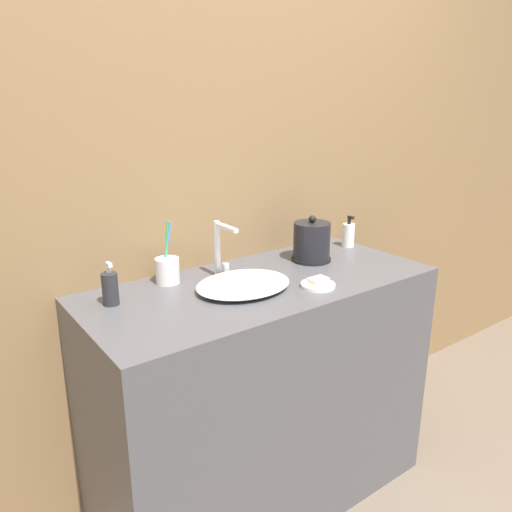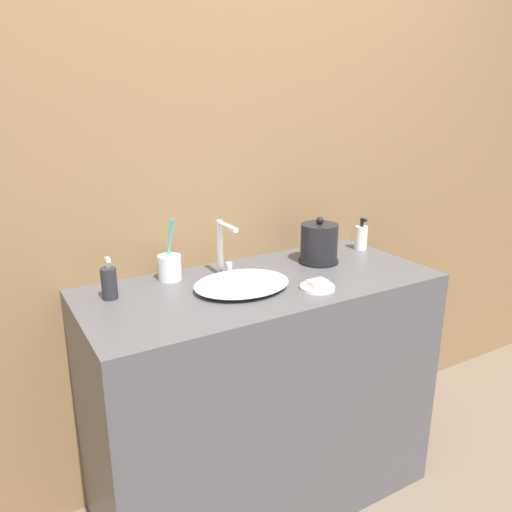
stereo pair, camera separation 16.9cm
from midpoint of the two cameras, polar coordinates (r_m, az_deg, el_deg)
wall_back at (r=1.89m, az=-1.27°, el=11.17°), size 6.00×0.04×2.60m
vanity_counter at (r=1.94m, az=3.32°, el=-15.57°), size 1.25×0.55×0.90m
sink_basin at (r=1.67m, az=1.27°, el=-3.20°), size 0.33×0.27×0.04m
faucet at (r=1.76m, az=-1.04°, el=1.15°), size 0.06×0.14×0.20m
electric_kettle at (r=1.95m, az=9.69°, el=1.25°), size 0.16×0.16×0.18m
toothbrush_cup at (r=1.76m, az=-7.15°, el=-1.30°), size 0.08×0.08×0.22m
lotion_bottle at (r=1.62m, az=-13.62°, el=-3.04°), size 0.05×0.05×0.14m
shampoo_bottle at (r=2.16m, az=14.13°, el=2.05°), size 0.05×0.05×0.14m
soap_dish at (r=1.69m, az=9.89°, el=-3.48°), size 0.12×0.12×0.03m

